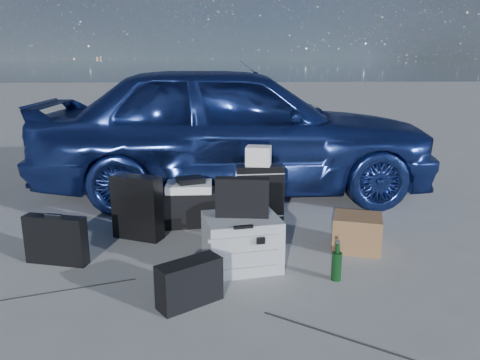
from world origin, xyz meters
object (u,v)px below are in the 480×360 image
at_px(duffel_bag, 190,207).
at_px(car, 235,128).
at_px(suitcase_right, 259,193).
at_px(briefcase, 56,240).
at_px(cardboard_box, 357,232).
at_px(pelican_case, 242,242).
at_px(green_bottle, 337,261).
at_px(suitcase_left, 137,207).

bearing_deg(duffel_bag, car, 60.52).
relative_size(suitcase_right, duffel_bag, 0.82).
bearing_deg(suitcase_right, briefcase, -154.79).
bearing_deg(suitcase_right, cardboard_box, -49.21).
relative_size(pelican_case, cardboard_box, 1.41).
bearing_deg(duffel_bag, briefcase, -146.90).
height_order(suitcase_right, cardboard_box, suitcase_right).
xyz_separation_m(car, green_bottle, (0.65, -2.40, -0.63)).
relative_size(suitcase_left, green_bottle, 1.99).
relative_size(car, suitcase_left, 7.92).
xyz_separation_m(briefcase, green_bottle, (2.13, -0.40, -0.05)).
bearing_deg(car, suitcase_left, 147.55).
bearing_deg(cardboard_box, car, 117.66).
xyz_separation_m(suitcase_right, cardboard_box, (0.76, -0.77, -0.13)).
bearing_deg(cardboard_box, suitcase_right, 134.66).
height_order(car, green_bottle, car).
height_order(car, suitcase_left, car).
distance_m(car, green_bottle, 2.57).
bearing_deg(green_bottle, suitcase_right, 108.48).
height_order(briefcase, green_bottle, briefcase).
bearing_deg(suitcase_right, suitcase_left, -163.33).
bearing_deg(green_bottle, duffel_bag, 132.13).
bearing_deg(car, green_bottle, -165.50).
height_order(suitcase_left, green_bottle, suitcase_left).
height_order(briefcase, suitcase_left, suitcase_left).
relative_size(car, green_bottle, 15.80).
bearing_deg(briefcase, green_bottle, 4.15).
height_order(car, pelican_case, car).
xyz_separation_m(pelican_case, cardboard_box, (0.99, 0.29, -0.05)).
bearing_deg(briefcase, duffel_bag, 54.89).
relative_size(duffel_bag, cardboard_box, 1.74).
bearing_deg(car, duffel_bag, 156.99).
height_order(duffel_bag, cardboard_box, duffel_bag).
bearing_deg(cardboard_box, suitcase_left, 169.63).
height_order(pelican_case, briefcase, pelican_case).
xyz_separation_m(pelican_case, duffel_bag, (-0.45, 0.97, -0.03)).
relative_size(suitcase_left, cardboard_box, 1.46).
bearing_deg(green_bottle, car, 105.11).
bearing_deg(green_bottle, suitcase_left, 149.99).
relative_size(suitcase_left, duffel_bag, 0.84).
relative_size(car, cardboard_box, 11.58).
xyz_separation_m(suitcase_left, suitcase_right, (1.13, 0.42, -0.01)).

